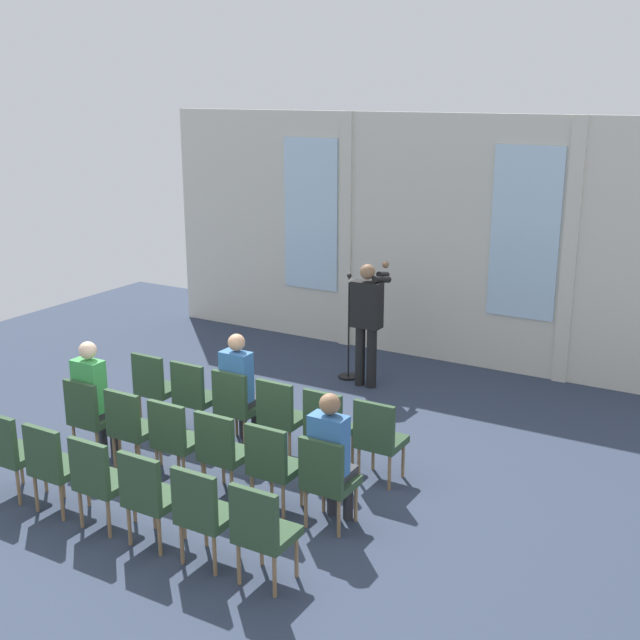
# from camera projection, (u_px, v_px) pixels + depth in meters

# --- Properties ---
(ground_plane) EXTENTS (14.23, 14.23, 0.00)m
(ground_plane) POSITION_uv_depth(u_px,v_px,m) (187.00, 497.00, 8.42)
(ground_plane) COLOR #2D384C
(rear_partition) EXTENTS (8.76, 0.14, 3.71)m
(rear_partition) POSITION_uv_depth(u_px,v_px,m) (413.00, 237.00, 12.44)
(rear_partition) COLOR beige
(rear_partition) RESTS_ON ground
(speaker) EXTENTS (0.51, 0.69, 1.75)m
(speaker) POSITION_uv_depth(u_px,v_px,m) (367.00, 316.00, 11.30)
(speaker) COLOR black
(speaker) RESTS_ON ground
(mic_stand) EXTENTS (0.28, 0.28, 1.55)m
(mic_stand) POSITION_uv_depth(u_px,v_px,m) (348.00, 356.00, 11.80)
(mic_stand) COLOR black
(mic_stand) RESTS_ON ground
(chair_r0_c0) EXTENTS (0.46, 0.44, 0.94)m
(chair_r0_c0) POSITION_uv_depth(u_px,v_px,m) (155.00, 384.00, 10.09)
(chair_r0_c0) COLOR olive
(chair_r0_c0) RESTS_ON ground
(chair_r0_c1) EXTENTS (0.46, 0.44, 0.94)m
(chair_r0_c1) POSITION_uv_depth(u_px,v_px,m) (194.00, 393.00, 9.79)
(chair_r0_c1) COLOR olive
(chair_r0_c1) RESTS_ON ground
(chair_r0_c2) EXTENTS (0.46, 0.44, 0.94)m
(chair_r0_c2) POSITION_uv_depth(u_px,v_px,m) (236.00, 403.00, 9.49)
(chair_r0_c2) COLOR olive
(chair_r0_c2) RESTS_ON ground
(audience_r0_c2) EXTENTS (0.36, 0.39, 1.36)m
(audience_r0_c2) POSITION_uv_depth(u_px,v_px,m) (239.00, 383.00, 9.50)
(audience_r0_c2) COLOR #2D2D33
(audience_r0_c2) RESTS_ON ground
(chair_r0_c3) EXTENTS (0.46, 0.44, 0.94)m
(chair_r0_c3) POSITION_uv_depth(u_px,v_px,m) (280.00, 413.00, 9.20)
(chair_r0_c3) COLOR olive
(chair_r0_c3) RESTS_ON ground
(chair_r0_c4) EXTENTS (0.46, 0.44, 0.94)m
(chair_r0_c4) POSITION_uv_depth(u_px,v_px,m) (328.00, 424.00, 8.90)
(chair_r0_c4) COLOR olive
(chair_r0_c4) RESTS_ON ground
(chair_r0_c5) EXTENTS (0.46, 0.44, 0.94)m
(chair_r0_c5) POSITION_uv_depth(u_px,v_px,m) (378.00, 436.00, 8.60)
(chair_r0_c5) COLOR olive
(chair_r0_c5) RESTS_ON ground
(chair_r1_c0) EXTENTS (0.46, 0.44, 0.94)m
(chair_r1_c0) POSITION_uv_depth(u_px,v_px,m) (90.00, 413.00, 9.19)
(chair_r1_c0) COLOR olive
(chair_r1_c0) RESTS_ON ground
(audience_r1_c0) EXTENTS (0.36, 0.39, 1.37)m
(audience_r1_c0) POSITION_uv_depth(u_px,v_px,m) (93.00, 393.00, 9.19)
(audience_r1_c0) COLOR #2D2D33
(audience_r1_c0) RESTS_ON ground
(chair_r1_c1) EXTENTS (0.46, 0.44, 0.94)m
(chair_r1_c1) POSITION_uv_depth(u_px,v_px,m) (131.00, 424.00, 8.89)
(chair_r1_c1) COLOR olive
(chair_r1_c1) RESTS_ON ground
(chair_r1_c2) EXTENTS (0.46, 0.44, 0.94)m
(chair_r1_c2) POSITION_uv_depth(u_px,v_px,m) (175.00, 436.00, 8.59)
(chair_r1_c2) COLOR olive
(chair_r1_c2) RESTS_ON ground
(chair_r1_c3) EXTENTS (0.46, 0.44, 0.94)m
(chair_r1_c3) POSITION_uv_depth(u_px,v_px,m) (222.00, 449.00, 8.29)
(chair_r1_c3) COLOR olive
(chair_r1_c3) RESTS_ON ground
(chair_r1_c4) EXTENTS (0.46, 0.44, 0.94)m
(chair_r1_c4) POSITION_uv_depth(u_px,v_px,m) (272.00, 462.00, 7.99)
(chair_r1_c4) COLOR olive
(chair_r1_c4) RESTS_ON ground
(chair_r1_c5) EXTENTS (0.46, 0.44, 0.94)m
(chair_r1_c5) POSITION_uv_depth(u_px,v_px,m) (327.00, 477.00, 7.70)
(chair_r1_c5) COLOR olive
(chair_r1_c5) RESTS_ON ground
(audience_r1_c5) EXTENTS (0.36, 0.39, 1.35)m
(audience_r1_c5) POSITION_uv_depth(u_px,v_px,m) (331.00, 453.00, 7.70)
(audience_r1_c5) COLOR #2D2D33
(audience_r1_c5) RESTS_ON ground
(chair_r2_c0) EXTENTS (0.46, 0.44, 0.94)m
(chair_r2_c0) POSITION_uv_depth(u_px,v_px,m) (10.00, 449.00, 8.28)
(chair_r2_c0) COLOR olive
(chair_r2_c0) RESTS_ON ground
(chair_r2_c1) EXTENTS (0.46, 0.44, 0.94)m
(chair_r2_c1) POSITION_uv_depth(u_px,v_px,m) (53.00, 463.00, 7.99)
(chair_r2_c1) COLOR olive
(chair_r2_c1) RESTS_ON ground
(chair_r2_c2) EXTENTS (0.46, 0.44, 0.94)m
(chair_r2_c2) POSITION_uv_depth(u_px,v_px,m) (99.00, 477.00, 7.69)
(chair_r2_c2) COLOR olive
(chair_r2_c2) RESTS_ON ground
(chair_r2_c3) EXTENTS (0.46, 0.44, 0.94)m
(chair_r2_c3) POSITION_uv_depth(u_px,v_px,m) (149.00, 493.00, 7.39)
(chair_r2_c3) COLOR olive
(chair_r2_c3) RESTS_ON ground
(chair_r2_c4) EXTENTS (0.46, 0.44, 0.94)m
(chair_r2_c4) POSITION_uv_depth(u_px,v_px,m) (203.00, 510.00, 7.09)
(chair_r2_c4) COLOR olive
(chair_r2_c4) RESTS_ON ground
(chair_r2_c5) EXTENTS (0.46, 0.44, 0.94)m
(chair_r2_c5) POSITION_uv_depth(u_px,v_px,m) (262.00, 528.00, 6.79)
(chair_r2_c5) COLOR olive
(chair_r2_c5) RESTS_ON ground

